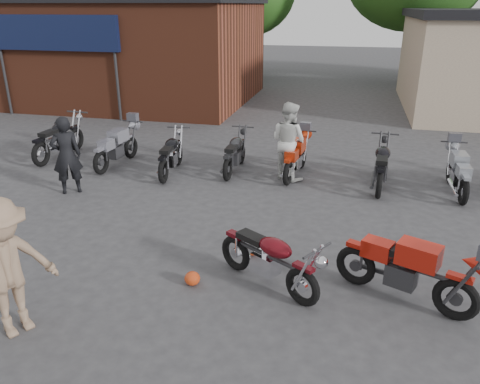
% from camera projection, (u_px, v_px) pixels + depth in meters
% --- Properties ---
extents(ground, '(90.00, 90.00, 0.00)m').
position_uv_depth(ground, '(230.00, 301.00, 6.65)').
color(ground, '#363639').
extents(brick_building, '(12.00, 8.00, 4.00)m').
position_uv_depth(brick_building, '(112.00, 52.00, 20.49)').
color(brick_building, brown).
rests_on(brick_building, ground).
extents(tree_0, '(6.56, 6.56, 8.20)m').
position_uv_depth(tree_0, '(96.00, 1.00, 28.01)').
color(tree_0, '#244E15').
rests_on(tree_0, ground).
extents(tree_1, '(5.92, 5.92, 7.40)m').
position_uv_depth(tree_1, '(242.00, 9.00, 26.21)').
color(tree_1, '#244E15').
rests_on(tree_1, ground).
extents(vintage_motorcycle, '(1.88, 1.48, 1.06)m').
position_uv_depth(vintage_motorcycle, '(269.00, 255.00, 6.79)').
color(vintage_motorcycle, '#5A0B12').
rests_on(vintage_motorcycle, ground).
extents(sportbike, '(2.05, 1.38, 1.13)m').
position_uv_depth(sportbike, '(408.00, 266.00, 6.44)').
color(sportbike, red).
rests_on(sportbike, ground).
extents(helmet, '(0.26, 0.26, 0.22)m').
position_uv_depth(helmet, '(192.00, 278.00, 6.99)').
color(helmet, '#C43C14').
rests_on(helmet, ground).
extents(person_dark, '(0.75, 0.70, 1.73)m').
position_uv_depth(person_dark, '(66.00, 155.00, 10.18)').
color(person_dark, black).
rests_on(person_dark, ground).
extents(person_light, '(1.13, 1.07, 1.85)m').
position_uv_depth(person_light, '(288.00, 141.00, 11.03)').
color(person_light, silver).
rests_on(person_light, ground).
extents(person_tan, '(1.19, 1.37, 1.83)m').
position_uv_depth(person_tan, '(7.00, 269.00, 5.71)').
color(person_tan, '#95765C').
rests_on(person_tan, ground).
extents(row_bike_0, '(0.79, 2.12, 1.21)m').
position_uv_depth(row_bike_0, '(59.00, 136.00, 12.67)').
color(row_bike_0, black).
rests_on(row_bike_0, ground).
extents(row_bike_1, '(0.81, 1.96, 1.11)m').
position_uv_depth(row_bike_1, '(117.00, 145.00, 12.06)').
color(row_bike_1, gray).
rests_on(row_bike_1, ground).
extents(row_bike_2, '(0.81, 1.93, 1.09)m').
position_uv_depth(row_bike_2, '(171.00, 152.00, 11.49)').
color(row_bike_2, black).
rests_on(row_bike_2, ground).
extents(row_bike_3, '(0.62, 1.85, 1.07)m').
position_uv_depth(row_bike_3, '(235.00, 151.00, 11.63)').
color(row_bike_3, '#252628').
rests_on(row_bike_3, ground).
extents(row_bike_4, '(0.84, 1.89, 1.06)m').
position_uv_depth(row_bike_4, '(296.00, 155.00, 11.33)').
color(row_bike_4, '#B12B0E').
rests_on(row_bike_4, ground).
extents(row_bike_5, '(0.80, 2.04, 1.16)m').
position_uv_depth(row_bike_5, '(382.00, 162.00, 10.65)').
color(row_bike_5, black).
rests_on(row_bike_5, ground).
extents(row_bike_6, '(0.65, 1.85, 1.07)m').
position_uv_depth(row_bike_6, '(458.00, 170.00, 10.28)').
color(row_bike_6, gray).
rests_on(row_bike_6, ground).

